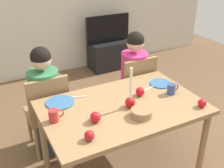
{
  "coord_description": "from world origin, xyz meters",
  "views": [
    {
      "loc": [
        -1.03,
        -1.78,
        2.03
      ],
      "look_at": [
        0.0,
        0.2,
        0.87
      ],
      "focal_mm": 44.42,
      "sensor_mm": 36.0,
      "label": 1
    }
  ],
  "objects_px": {
    "bowl_walnuts": "(142,113)",
    "apple_far_edge": "(96,117)",
    "tv_stand": "(108,55)",
    "plate_left": "(60,102)",
    "chair_right": "(135,88)",
    "plate_right": "(161,83)",
    "dining_table": "(122,114)",
    "mug_right": "(172,89)",
    "person_right_child": "(134,82)",
    "tv": "(108,29)",
    "person_left_child": "(46,104)",
    "apple_near_candle": "(140,92)",
    "candle_centerpiece": "(130,100)",
    "apple_by_left_plate": "(202,103)",
    "mug_left": "(54,115)",
    "chair_left": "(48,110)",
    "apple_by_right_mug": "(90,135)"
  },
  "relations": [
    {
      "from": "apple_near_candle",
      "to": "person_right_child",
      "type": "bearing_deg",
      "value": 63.23
    },
    {
      "from": "plate_left",
      "to": "candle_centerpiece",
      "type": "bearing_deg",
      "value": -33.52
    },
    {
      "from": "tv_stand",
      "to": "apple_near_candle",
      "type": "relative_size",
      "value": 7.64
    },
    {
      "from": "candle_centerpiece",
      "to": "person_left_child",
      "type": "bearing_deg",
      "value": 129.31
    },
    {
      "from": "chair_left",
      "to": "mug_left",
      "type": "distance_m",
      "value": 0.64
    },
    {
      "from": "mug_right",
      "to": "bowl_walnuts",
      "type": "height_order",
      "value": "mug_right"
    },
    {
      "from": "candle_centerpiece",
      "to": "apple_by_left_plate",
      "type": "distance_m",
      "value": 0.62
    },
    {
      "from": "tv_stand",
      "to": "plate_left",
      "type": "height_order",
      "value": "plate_left"
    },
    {
      "from": "tv",
      "to": "apple_by_left_plate",
      "type": "bearing_deg",
      "value": -98.97
    },
    {
      "from": "plate_left",
      "to": "apple_by_left_plate",
      "type": "height_order",
      "value": "apple_by_left_plate"
    },
    {
      "from": "chair_left",
      "to": "person_right_child",
      "type": "relative_size",
      "value": 0.77
    },
    {
      "from": "plate_right",
      "to": "mug_right",
      "type": "relative_size",
      "value": 1.72
    },
    {
      "from": "person_left_child",
      "to": "tv_stand",
      "type": "height_order",
      "value": "person_left_child"
    },
    {
      "from": "person_left_child",
      "to": "bowl_walnuts",
      "type": "bearing_deg",
      "value": -56.2
    },
    {
      "from": "plate_right",
      "to": "chair_left",
      "type": "bearing_deg",
      "value": 157.98
    },
    {
      "from": "tv",
      "to": "apple_near_candle",
      "type": "distance_m",
      "value": 2.36
    },
    {
      "from": "dining_table",
      "to": "person_right_child",
      "type": "height_order",
      "value": "person_right_child"
    },
    {
      "from": "dining_table",
      "to": "tv",
      "type": "relative_size",
      "value": 1.77
    },
    {
      "from": "apple_near_candle",
      "to": "mug_left",
      "type": "bearing_deg",
      "value": -177.74
    },
    {
      "from": "plate_left",
      "to": "apple_far_edge",
      "type": "relative_size",
      "value": 2.88
    },
    {
      "from": "chair_right",
      "to": "bowl_walnuts",
      "type": "bearing_deg",
      "value": -119.07
    },
    {
      "from": "chair_right",
      "to": "apple_by_left_plate",
      "type": "bearing_deg",
      "value": -84.92
    },
    {
      "from": "person_left_child",
      "to": "apple_near_candle",
      "type": "height_order",
      "value": "person_left_child"
    },
    {
      "from": "bowl_walnuts",
      "to": "apple_by_right_mug",
      "type": "xyz_separation_m",
      "value": [
        -0.5,
        -0.08,
        0.01
      ]
    },
    {
      "from": "plate_right",
      "to": "dining_table",
      "type": "bearing_deg",
      "value": -161.6
    },
    {
      "from": "dining_table",
      "to": "candle_centerpiece",
      "type": "height_order",
      "value": "candle_centerpiece"
    },
    {
      "from": "person_left_child",
      "to": "mug_right",
      "type": "height_order",
      "value": "person_left_child"
    },
    {
      "from": "chair_left",
      "to": "tv",
      "type": "bearing_deg",
      "value": 47.91
    },
    {
      "from": "apple_far_edge",
      "to": "plate_left",
      "type": "bearing_deg",
      "value": 111.62
    },
    {
      "from": "plate_right",
      "to": "mug_left",
      "type": "relative_size",
      "value": 1.69
    },
    {
      "from": "plate_right",
      "to": "apple_by_left_plate",
      "type": "bearing_deg",
      "value": -83.74
    },
    {
      "from": "bowl_walnuts",
      "to": "tv_stand",
      "type": "bearing_deg",
      "value": 69.18
    },
    {
      "from": "apple_by_right_mug",
      "to": "bowl_walnuts",
      "type": "bearing_deg",
      "value": 9.51
    },
    {
      "from": "person_left_child",
      "to": "mug_left",
      "type": "distance_m",
      "value": 0.64
    },
    {
      "from": "chair_left",
      "to": "apple_by_left_plate",
      "type": "bearing_deg",
      "value": -40.17
    },
    {
      "from": "person_right_child",
      "to": "plate_left",
      "type": "height_order",
      "value": "person_right_child"
    },
    {
      "from": "person_left_child",
      "to": "person_right_child",
      "type": "xyz_separation_m",
      "value": [
        1.03,
        0.0,
        0.0
      ]
    },
    {
      "from": "tv",
      "to": "plate_left",
      "type": "bearing_deg",
      "value": -126.42
    },
    {
      "from": "apple_near_candle",
      "to": "chair_right",
      "type": "bearing_deg",
      "value": 61.83
    },
    {
      "from": "chair_right",
      "to": "apple_far_edge",
      "type": "xyz_separation_m",
      "value": [
        -0.82,
        -0.72,
        0.28
      ]
    },
    {
      "from": "chair_right",
      "to": "plate_left",
      "type": "xyz_separation_m",
      "value": [
        -0.98,
        -0.31,
        0.24
      ]
    },
    {
      "from": "plate_left",
      "to": "apple_far_edge",
      "type": "bearing_deg",
      "value": -68.38
    },
    {
      "from": "tv_stand",
      "to": "apple_near_candle",
      "type": "distance_m",
      "value": 2.42
    },
    {
      "from": "plate_left",
      "to": "bowl_walnuts",
      "type": "height_order",
      "value": "bowl_walnuts"
    },
    {
      "from": "person_right_child",
      "to": "plate_left",
      "type": "xyz_separation_m",
      "value": [
        -0.98,
        -0.35,
        0.19
      ]
    },
    {
      "from": "mug_left",
      "to": "mug_right",
      "type": "height_order",
      "value": "mug_left"
    },
    {
      "from": "chair_left",
      "to": "apple_far_edge",
      "type": "height_order",
      "value": "chair_left"
    },
    {
      "from": "person_right_child",
      "to": "mug_left",
      "type": "xyz_separation_m",
      "value": [
        -1.11,
        -0.59,
        0.23
      ]
    },
    {
      "from": "chair_right",
      "to": "apple_by_left_plate",
      "type": "xyz_separation_m",
      "value": [
        0.08,
        -0.94,
        0.28
      ]
    },
    {
      "from": "bowl_walnuts",
      "to": "apple_far_edge",
      "type": "distance_m",
      "value": 0.38
    }
  ]
}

